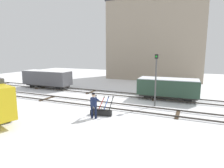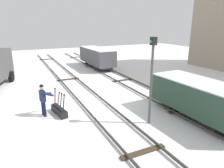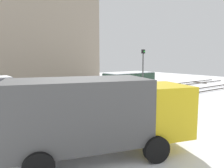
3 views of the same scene
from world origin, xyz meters
TOP-DOWN VIEW (x-y plane):
  - ground_plane at (0.00, 0.00)m, footprint 60.00×60.00m
  - track_main_line at (0.00, 0.00)m, footprint 44.00×1.94m
  - track_siding_near at (0.00, 4.25)m, footprint 44.00×1.94m
  - switch_lever_frame at (0.96, -2.18)m, footprint 1.68×0.63m
  - rail_worker at (0.79, -2.92)m, footprint 0.63×0.72m
  - delivery_truck at (-5.77, -6.19)m, footprint 6.73×4.00m
  - signal_post at (3.95, 1.63)m, footprint 0.24×0.32m
  - apartment_building at (0.61, 18.20)m, footprint 15.16×6.23m
  - freight_car_back_track at (4.62, 4.25)m, footprint 5.44×2.33m

SIDE VIEW (x-z plane):
  - ground_plane at x=0.00m, z-range 0.00..0.00m
  - track_siding_near at x=0.00m, z-range 0.02..0.20m
  - track_main_line at x=0.00m, z-range 0.02..0.20m
  - switch_lever_frame at x=0.96m, z-range -0.47..0.96m
  - rail_worker at x=0.79m, z-range 0.11..1.88m
  - freight_car_back_track at x=4.62m, z-range 0.18..2.16m
  - delivery_truck at x=-5.77m, z-range 0.21..2.97m
  - signal_post at x=3.95m, z-range 0.45..4.66m
  - apartment_building at x=0.61m, z-range 0.01..12.72m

